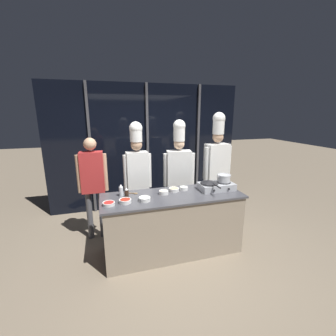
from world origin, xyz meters
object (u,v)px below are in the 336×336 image
prep_bowl_garlic (145,199)px  chef_line (217,160)px  serving_spoon_slotted (134,193)px  chef_head (137,167)px  stock_pot (224,178)px  portable_stove (216,186)px  squeeze_bottle_clear (121,190)px  prep_bowl_chicken (164,192)px  frying_pan (209,182)px  person_guest (93,178)px  prep_bowl_bean_sprouts (184,188)px  chef_sous (179,167)px  prep_bowl_bell_pepper (109,203)px  squeeze_bottle_soy (127,193)px  prep_bowl_chili_flakes (125,201)px  prep_bowl_ginger (174,189)px

prep_bowl_garlic → chef_line: size_ratio=0.08×
serving_spoon_slotted → chef_head: (0.15, 0.55, 0.26)m
stock_pot → serving_spoon_slotted: (-1.41, 0.18, -0.17)m
portable_stove → serving_spoon_slotted: bearing=171.9°
stock_pot → serving_spoon_slotted: size_ratio=1.13×
portable_stove → squeeze_bottle_clear: 1.47m
prep_bowl_garlic → chef_line: 1.83m
prep_bowl_chicken → chef_head: (-0.28, 0.69, 0.24)m
chef_head → frying_pan: bearing=141.1°
serving_spoon_slotted → person_guest: (-0.59, 0.52, 0.13)m
frying_pan → stock_pot: bearing=1.0°
prep_bowl_bean_sprouts → chef_sous: size_ratio=0.06×
prep_bowl_garlic → chef_sous: chef_sous is taller
prep_bowl_bell_pepper → chef_sous: 1.56m
prep_bowl_bell_pepper → chef_head: (0.52, 0.89, 0.24)m
squeeze_bottle_soy → chef_sous: bearing=34.7°
squeeze_bottle_clear → person_guest: 0.70m
prep_bowl_bean_sprouts → serving_spoon_slotted: bearing=175.9°
squeeze_bottle_soy → serving_spoon_slotted: 0.21m
prep_bowl_chili_flakes → prep_bowl_bean_sprouts: size_ratio=1.29×
prep_bowl_chili_flakes → person_guest: bearing=117.4°
chef_head → portable_stove: bearing=144.4°
prep_bowl_bell_pepper → person_guest: person_guest is taller
prep_bowl_garlic → prep_bowl_bean_sprouts: (0.67, 0.27, -0.00)m
person_guest → chef_head: chef_head is taller
prep_bowl_chicken → frying_pan: bearing=-3.7°
stock_pot → serving_spoon_slotted: stock_pot is taller
squeeze_bottle_soy → prep_bowl_ginger: size_ratio=1.03×
prep_bowl_bell_pepper → chef_sous: size_ratio=0.08×
person_guest → prep_bowl_chicken: bearing=148.9°
squeeze_bottle_soy → chef_sous: chef_sous is taller
serving_spoon_slotted → stock_pot: bearing=-7.4°
portable_stove → prep_bowl_bell_pepper: bearing=-174.7°
prep_bowl_garlic → serving_spoon_slotted: size_ratio=0.81×
prep_bowl_bean_sprouts → chef_head: 0.91m
squeeze_bottle_clear → serving_spoon_slotted: 0.21m
squeeze_bottle_clear → chef_line: chef_line is taller
prep_bowl_chicken → prep_bowl_bean_sprouts: prep_bowl_chicken is taller
prep_bowl_chili_flakes → prep_bowl_chicken: bearing=16.6°
prep_bowl_garlic → serving_spoon_slotted: prep_bowl_garlic is taller
frying_pan → stock_pot: size_ratio=2.11×
frying_pan → prep_bowl_ginger: size_ratio=3.03×
squeeze_bottle_clear → squeeze_bottle_soy: 0.13m
prep_bowl_garlic → squeeze_bottle_clear: bearing=136.8°
squeeze_bottle_soy → prep_bowl_bean_sprouts: bearing=6.9°
squeeze_bottle_clear → prep_bowl_bean_sprouts: size_ratio=1.40×
prep_bowl_bell_pepper → prep_bowl_bean_sprouts: size_ratio=1.26×
portable_stove → prep_bowl_garlic: portable_stove is taller
prep_bowl_chili_flakes → prep_bowl_bean_sprouts: (0.94, 0.26, -0.00)m
prep_bowl_chili_flakes → person_guest: size_ratio=0.10×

